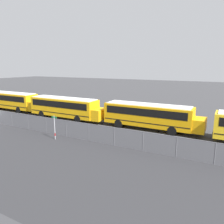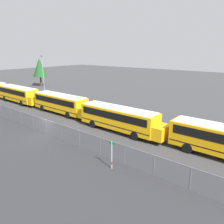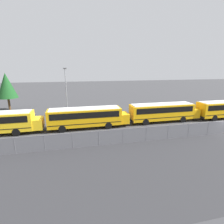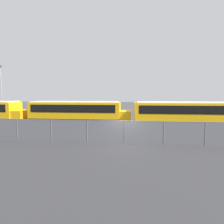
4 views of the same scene
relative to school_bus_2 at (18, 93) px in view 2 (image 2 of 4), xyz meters
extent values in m
plane|color=#38383A|center=(19.03, -6.66, -1.90)|extent=(200.00, 200.00, 0.00)
cube|color=#9EA0A5|center=(19.03, -6.66, -0.97)|extent=(115.49, 0.03, 1.85)
cube|color=slate|center=(19.03, -6.68, -0.97)|extent=(115.49, 0.01, 1.85)
cylinder|color=slate|center=(19.03, -6.66, -0.04)|extent=(115.49, 0.05, 0.05)
cylinder|color=slate|center=(6.88, -6.66, -0.97)|extent=(0.07, 0.07, 1.85)
cylinder|color=slate|center=(9.91, -6.66, -0.97)|extent=(0.07, 0.07, 1.85)
cylinder|color=slate|center=(12.95, -6.66, -0.97)|extent=(0.07, 0.07, 1.85)
cylinder|color=slate|center=(15.99, -6.66, -0.97)|extent=(0.07, 0.07, 1.85)
cylinder|color=slate|center=(19.03, -6.66, -0.97)|extent=(0.07, 0.07, 1.85)
cylinder|color=slate|center=(22.07, -6.66, -0.97)|extent=(0.07, 0.07, 1.85)
cylinder|color=slate|center=(25.11, -6.66, -0.97)|extent=(0.07, 0.07, 1.85)
cylinder|color=slate|center=(28.15, -6.66, -0.97)|extent=(0.07, 0.07, 1.85)
cylinder|color=slate|center=(31.19, -6.66, -0.97)|extent=(0.07, 0.07, 1.85)
cylinder|color=slate|center=(34.23, -6.66, -0.97)|extent=(0.07, 0.07, 1.85)
cylinder|color=slate|center=(37.27, -6.66, -0.97)|extent=(0.07, 0.07, 1.85)
cube|color=yellow|center=(-6.98, 0.04, -0.60)|extent=(1.31, 2.39, 1.52)
cylinder|color=black|center=(-9.72, 1.22, -1.36)|extent=(1.07, 0.28, 1.07)
cube|color=#EDA80F|center=(-0.27, 0.00, -0.10)|extent=(10.95, 2.60, 2.53)
cube|color=black|center=(-0.27, 0.00, 0.46)|extent=(10.08, 2.64, 0.91)
cube|color=black|center=(-0.27, 0.00, -0.81)|extent=(10.73, 2.63, 0.10)
cube|color=#EDA80F|center=(5.87, 0.00, -0.60)|extent=(1.31, 2.39, 1.52)
cube|color=black|center=(-5.79, 0.00, -1.21)|extent=(0.12, 2.60, 0.24)
cube|color=silver|center=(-0.27, 0.00, 1.22)|extent=(10.41, 2.34, 0.10)
cylinder|color=black|center=(3.13, 1.18, -1.36)|extent=(1.07, 0.28, 1.07)
cylinder|color=black|center=(3.13, -1.18, -1.36)|extent=(1.07, 0.28, 1.07)
cylinder|color=black|center=(-3.66, 1.18, -1.36)|extent=(1.07, 0.28, 1.07)
cylinder|color=black|center=(-3.66, -1.18, -1.36)|extent=(1.07, 0.28, 1.07)
cube|color=#EDA80F|center=(12.74, 0.37, -0.10)|extent=(10.95, 2.60, 2.53)
cube|color=black|center=(12.74, 0.37, 0.46)|extent=(10.08, 2.64, 0.91)
cube|color=black|center=(12.74, 0.37, -0.81)|extent=(10.73, 2.63, 0.10)
cube|color=#EDA80F|center=(18.87, 0.37, -0.60)|extent=(1.31, 2.39, 1.52)
cube|color=black|center=(7.21, 0.37, -1.21)|extent=(0.12, 2.60, 0.24)
cube|color=silver|center=(12.74, 0.37, 1.22)|extent=(10.41, 2.34, 0.10)
cylinder|color=black|center=(16.13, 1.55, -1.36)|extent=(1.07, 0.28, 1.07)
cylinder|color=black|center=(16.13, -0.81, -1.36)|extent=(1.07, 0.28, 1.07)
cylinder|color=black|center=(9.34, 1.55, -1.36)|extent=(1.07, 0.28, 1.07)
cylinder|color=black|center=(9.34, -0.81, -1.36)|extent=(1.07, 0.28, 1.07)
cube|color=#EDA80F|center=(25.39, -0.19, -0.10)|extent=(10.95, 2.60, 2.53)
cube|color=black|center=(25.39, -0.19, 0.46)|extent=(10.08, 2.64, 0.91)
cube|color=black|center=(25.39, -0.19, -0.81)|extent=(10.73, 2.63, 0.10)
cube|color=#EDA80F|center=(31.53, -0.19, -0.60)|extent=(1.31, 2.39, 1.52)
cube|color=black|center=(19.87, -0.19, -1.21)|extent=(0.12, 2.60, 0.24)
cube|color=silver|center=(25.39, -0.19, 1.22)|extent=(10.41, 2.34, 0.10)
cylinder|color=black|center=(28.79, 0.99, -1.36)|extent=(1.07, 0.28, 1.07)
cylinder|color=black|center=(28.79, -1.36, -1.36)|extent=(1.07, 0.28, 1.07)
cylinder|color=black|center=(22.00, 0.99, -1.36)|extent=(1.07, 0.28, 1.07)
cylinder|color=black|center=(22.00, -1.36, -1.36)|extent=(1.07, 0.28, 1.07)
cube|color=black|center=(32.68, 0.44, -1.21)|extent=(0.12, 2.60, 0.24)
cylinder|color=black|center=(34.81, 1.61, -1.36)|extent=(1.07, 0.28, 1.07)
cylinder|color=black|center=(34.81, -0.74, -1.36)|extent=(1.07, 0.28, 1.07)
cylinder|color=#B7B7BC|center=(30.78, -8.04, -0.59)|extent=(0.08, 0.08, 2.61)
cylinder|color=red|center=(30.78, -8.04, -1.35)|extent=(0.09, 0.09, 0.30)
cube|color=#147238|center=(30.78, -8.04, 0.57)|extent=(0.70, 0.02, 0.20)
cylinder|color=gray|center=(-3.05, 8.04, 2.50)|extent=(0.16, 0.16, 8.78)
cube|color=#47474C|center=(-3.05, 8.04, 7.04)|extent=(0.60, 0.24, 0.20)
cylinder|color=#51381E|center=(-15.42, 15.21, -0.51)|extent=(0.44, 0.44, 2.77)
cone|color=#194C1E|center=(-15.42, 15.21, 3.51)|extent=(4.05, 4.05, 5.27)
camera|label=1|loc=(46.84, -24.97, 5.93)|focal=35.00mm
camera|label=2|loc=(41.79, -21.47, 8.27)|focal=35.00mm
camera|label=3|loc=(-1.99, -25.85, 7.23)|focal=28.00mm
camera|label=4|loc=(19.53, -20.33, 1.91)|focal=28.00mm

